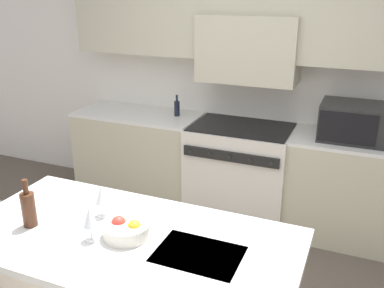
# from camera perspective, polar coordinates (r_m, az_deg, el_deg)

# --- Properties ---
(back_cabinetry) EXTENTS (10.00, 0.46, 2.70)m
(back_cabinetry) POSITION_cam_1_polar(r_m,az_deg,el_deg) (4.15, 8.09, 11.97)
(back_cabinetry) COLOR silver
(back_cabinetry) RESTS_ON ground_plane
(back_counter) EXTENTS (3.54, 0.62, 0.95)m
(back_counter) POSITION_cam_1_polar(r_m,az_deg,el_deg) (4.23, 6.46, -3.68)
(back_counter) COLOR #B2AD93
(back_counter) RESTS_ON ground_plane
(range_stove) EXTENTS (0.96, 0.70, 0.95)m
(range_stove) POSITION_cam_1_polar(r_m,az_deg,el_deg) (4.21, 6.38, -3.79)
(range_stove) COLOR beige
(range_stove) RESTS_ON ground_plane
(microwave) EXTENTS (0.58, 0.43, 0.31)m
(microwave) POSITION_cam_1_polar(r_m,az_deg,el_deg) (3.88, 20.95, 2.76)
(microwave) COLOR black
(microwave) RESTS_ON back_counter
(wine_bottle) EXTENTS (0.08, 0.08, 0.29)m
(wine_bottle) POSITION_cam_1_polar(r_m,az_deg,el_deg) (2.59, -20.96, -8.01)
(wine_bottle) COLOR #422314
(wine_bottle) RESTS_ON kitchen_island
(wine_glass_near) EXTENTS (0.08, 0.08, 0.20)m
(wine_glass_near) POSITION_cam_1_polar(r_m,az_deg,el_deg) (2.34, -13.48, -9.60)
(wine_glass_near) COLOR white
(wine_glass_near) RESTS_ON kitchen_island
(wine_glass_far) EXTENTS (0.08, 0.08, 0.20)m
(wine_glass_far) POSITION_cam_1_polar(r_m,az_deg,el_deg) (2.56, -11.98, -6.75)
(wine_glass_far) COLOR white
(wine_glass_far) RESTS_ON kitchen_island
(fruit_bowl) EXTENTS (0.26, 0.26, 0.11)m
(fruit_bowl) POSITION_cam_1_polar(r_m,az_deg,el_deg) (2.39, -8.73, -11.13)
(fruit_bowl) COLOR silver
(fruit_bowl) RESTS_ON kitchen_island
(oil_bottle_on_counter) EXTENTS (0.06, 0.06, 0.21)m
(oil_bottle_on_counter) POSITION_cam_1_polar(r_m,az_deg,el_deg) (4.32, -2.02, 4.83)
(oil_bottle_on_counter) COLOR black
(oil_bottle_on_counter) RESTS_ON back_counter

